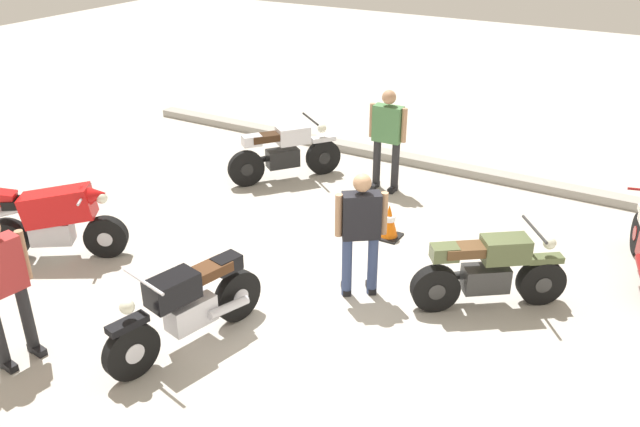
# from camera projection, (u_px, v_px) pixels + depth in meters

# --- Properties ---
(ground_plane) EXTENTS (40.00, 40.00, 0.00)m
(ground_plane) POSITION_uv_depth(u_px,v_px,m) (340.00, 292.00, 8.52)
(ground_plane) COLOR #B7B2A8
(curb_edge) EXTENTS (14.00, 0.30, 0.15)m
(curb_edge) POSITION_uv_depth(u_px,v_px,m) (459.00, 169.00, 12.07)
(curb_edge) COLOR #9C978F
(curb_edge) RESTS_ON ground
(motorcycle_olive_vintage) EXTENTS (1.66, 1.29, 1.07)m
(motorcycle_olive_vintage) POSITION_uv_depth(u_px,v_px,m) (489.00, 272.00, 8.04)
(motorcycle_olive_vintage) COLOR black
(motorcycle_olive_vintage) RESTS_ON ground
(motorcycle_black_cruiser) EXTENTS (0.85, 2.06, 1.09)m
(motorcycle_black_cruiser) POSITION_uv_depth(u_px,v_px,m) (187.00, 307.00, 7.32)
(motorcycle_black_cruiser) COLOR black
(motorcycle_black_cruiser) RESTS_ON ground
(motorcycle_silver_cruiser) EXTENTS (1.38, 1.72, 1.09)m
(motorcycle_silver_cruiser) POSITION_uv_depth(u_px,v_px,m) (285.00, 152.00, 11.61)
(motorcycle_silver_cruiser) COLOR black
(motorcycle_silver_cruiser) RESTS_ON ground
(motorcycle_red_sportbike) EXTENTS (1.72, 1.25, 1.14)m
(motorcycle_red_sportbike) POSITION_uv_depth(u_px,v_px,m) (54.00, 220.00, 9.07)
(motorcycle_red_sportbike) COLOR black
(motorcycle_red_sportbike) RESTS_ON ground
(person_in_black_shirt) EXTENTS (0.58, 0.50, 1.67)m
(person_in_black_shirt) POSITION_uv_depth(u_px,v_px,m) (361.00, 228.00, 8.08)
(person_in_black_shirt) COLOR #384772
(person_in_black_shirt) RESTS_ON ground
(person_in_red_shirt) EXTENTS (0.36, 0.67, 1.74)m
(person_in_red_shirt) POSITION_uv_depth(u_px,v_px,m) (2.00, 281.00, 6.89)
(person_in_red_shirt) COLOR #262628
(person_in_red_shirt) RESTS_ON ground
(person_in_green_shirt) EXTENTS (0.67, 0.31, 1.75)m
(person_in_green_shirt) POSITION_uv_depth(u_px,v_px,m) (387.00, 133.00, 11.04)
(person_in_green_shirt) COLOR #262628
(person_in_green_shirt) RESTS_ON ground
(traffic_cone) EXTENTS (0.36, 0.36, 0.53)m
(traffic_cone) POSITION_uv_depth(u_px,v_px,m) (389.00, 221.00, 9.76)
(traffic_cone) COLOR black
(traffic_cone) RESTS_ON ground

